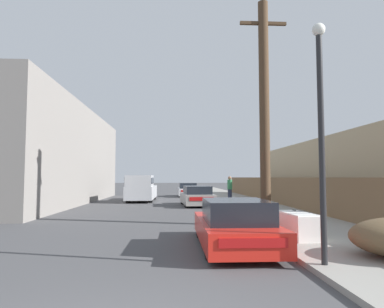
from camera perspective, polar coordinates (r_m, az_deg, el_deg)
sidewalk_curb at (r=27.09m, az=7.08°, el=-7.58°), size 4.20×63.00×0.12m
discarded_fridge at (r=10.24m, az=16.98°, el=-11.25°), size 0.82×1.74×0.72m
parked_sports_car_red at (r=9.07m, az=7.08°, el=-11.74°), size 1.78×4.43×1.24m
car_parked_mid at (r=22.05m, az=0.81°, el=-7.06°), size 2.09×4.56×1.25m
car_parked_far at (r=32.51m, az=-0.73°, el=-6.03°), size 1.82×4.44×1.28m
pickup_truck at (r=26.14m, az=-8.46°, el=-5.71°), size 1.99×5.79×1.95m
utility_pole at (r=13.38m, az=11.96°, el=7.47°), size 1.80×0.38×8.47m
street_lamp at (r=7.29m, az=20.70°, el=4.98°), size 0.26×0.26×4.81m
wooden_fence at (r=22.96m, az=13.94°, el=-5.91°), size 0.08×34.15×1.68m
building_left_block at (r=26.06m, az=-24.15°, el=-0.30°), size 7.00×20.84×6.58m
building_right_house at (r=22.93m, az=26.60°, el=-2.91°), size 6.00×23.19×4.09m
pedestrian at (r=24.29m, az=6.32°, el=-5.71°), size 0.34×0.34×1.77m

